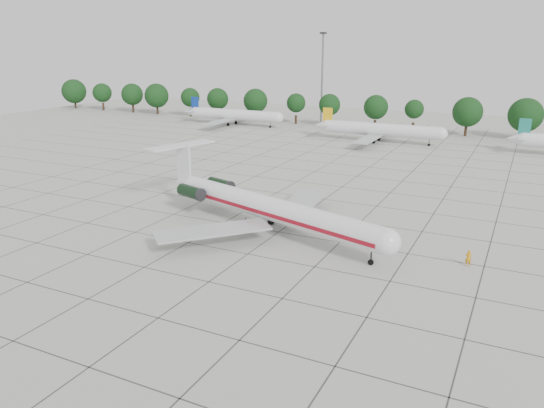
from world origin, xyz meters
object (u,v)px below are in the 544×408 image
Objects in this scene: ground_crew at (468,258)px; bg_airliner_c at (380,130)px; floodlight_mast at (322,73)px; main_airliner at (262,206)px; bg_airliner_b at (234,115)px.

ground_crew is 72.86m from bg_airliner_c.
ground_crew is 107.28m from floodlight_mast.
main_airliner reaches higher than bg_airliner_c.
main_airliner is 1.45× the size of floodlight_mast.
ground_crew is at bearing -67.62° from bg_airliner_c.
bg_airliner_b and bg_airliner_c have the same top height.
bg_airliner_b reaches higher than ground_crew.
floodlight_mast reaches higher than main_airliner.
bg_airliner_b is at bearing 139.70° from main_airliner.
main_airliner is at bearing -87.42° from bg_airliner_c.
ground_crew is 0.07× the size of floodlight_mast.
floodlight_mast is (19.75, 17.09, 11.37)m from bg_airliner_b.
bg_airliner_b is 1.11× the size of floodlight_mast.
bg_airliner_c is 37.12m from floodlight_mast.
bg_airliner_b is 28.49m from floodlight_mast.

